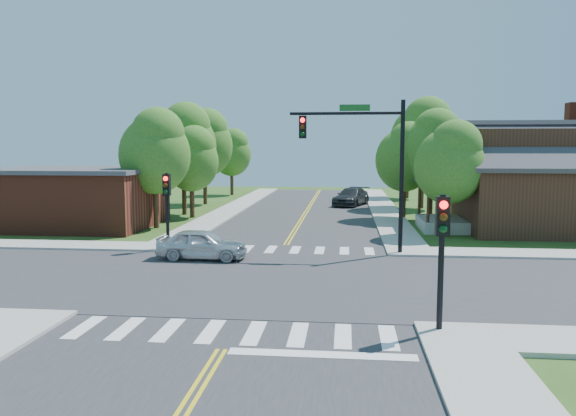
# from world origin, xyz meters

# --- Properties ---
(ground) EXTENTS (100.00, 100.00, 0.00)m
(ground) POSITION_xyz_m (0.00, 0.00, 0.00)
(ground) COLOR #2B4916
(ground) RESTS_ON ground
(road_ns) EXTENTS (10.00, 90.00, 0.04)m
(road_ns) POSITION_xyz_m (0.00, 0.00, 0.02)
(road_ns) COLOR #2D2D30
(road_ns) RESTS_ON ground
(road_ew) EXTENTS (90.00, 10.00, 0.04)m
(road_ew) POSITION_xyz_m (0.00, 0.00, 0.03)
(road_ew) COLOR #2D2D30
(road_ew) RESTS_ON ground
(intersection_patch) EXTENTS (10.20, 10.20, 0.06)m
(intersection_patch) POSITION_xyz_m (0.00, 0.00, 0.00)
(intersection_patch) COLOR #2D2D30
(intersection_patch) RESTS_ON ground
(sidewalk_ne) EXTENTS (40.00, 40.00, 0.14)m
(sidewalk_ne) POSITION_xyz_m (15.82, 15.82, 0.07)
(sidewalk_ne) COLOR #9E9B93
(sidewalk_ne) RESTS_ON ground
(sidewalk_nw) EXTENTS (40.00, 40.00, 0.14)m
(sidewalk_nw) POSITION_xyz_m (-15.82, 15.82, 0.07)
(sidewalk_nw) COLOR #9E9B93
(sidewalk_nw) RESTS_ON ground
(crosswalk_north) EXTENTS (8.85, 2.00, 0.01)m
(crosswalk_north) POSITION_xyz_m (0.00, 6.20, 0.05)
(crosswalk_north) COLOR white
(crosswalk_north) RESTS_ON ground
(crosswalk_south) EXTENTS (8.85, 2.00, 0.01)m
(crosswalk_south) POSITION_xyz_m (0.00, -6.20, 0.05)
(crosswalk_south) COLOR white
(crosswalk_south) RESTS_ON ground
(centerline) EXTENTS (0.30, 90.00, 0.01)m
(centerline) POSITION_xyz_m (0.00, 0.00, 0.05)
(centerline) COLOR yellow
(centerline) RESTS_ON ground
(stop_bar) EXTENTS (4.60, 0.45, 0.09)m
(stop_bar) POSITION_xyz_m (2.50, -7.60, 0.00)
(stop_bar) COLOR white
(stop_bar) RESTS_ON ground
(signal_mast_ne) EXTENTS (5.30, 0.42, 7.20)m
(signal_mast_ne) POSITION_xyz_m (3.91, 5.59, 4.85)
(signal_mast_ne) COLOR black
(signal_mast_ne) RESTS_ON ground
(signal_pole_se) EXTENTS (0.34, 0.42, 3.80)m
(signal_pole_se) POSITION_xyz_m (5.60, -5.62, 2.66)
(signal_pole_se) COLOR black
(signal_pole_se) RESTS_ON ground
(signal_pole_nw) EXTENTS (0.34, 0.42, 3.80)m
(signal_pole_nw) POSITION_xyz_m (-5.60, 5.58, 2.66)
(signal_pole_nw) COLOR black
(signal_pole_nw) RESTS_ON ground
(house_ne) EXTENTS (13.05, 8.80, 7.11)m
(house_ne) POSITION_xyz_m (15.11, 14.23, 3.33)
(house_ne) COLOR #382213
(house_ne) RESTS_ON ground
(building_nw) EXTENTS (10.40, 8.40, 3.73)m
(building_nw) POSITION_xyz_m (-14.20, 13.20, 1.88)
(building_nw) COLOR maroon
(building_nw) RESTS_ON ground
(tree_e_a) EXTENTS (3.86, 3.67, 6.57)m
(tree_e_a) POSITION_xyz_m (8.83, 11.26, 4.30)
(tree_e_a) COLOR #382314
(tree_e_a) RESTS_ON ground
(tree_e_b) EXTENTS (4.52, 4.29, 7.68)m
(tree_e_b) POSITION_xyz_m (8.92, 18.44, 5.03)
(tree_e_b) COLOR #382314
(tree_e_b) RESTS_ON ground
(tree_e_c) EXTENTS (5.38, 5.11, 9.15)m
(tree_e_c) POSITION_xyz_m (9.37, 26.26, 6.00)
(tree_e_c) COLOR #382314
(tree_e_c) RESTS_ON ground
(tree_e_d) EXTENTS (4.67, 4.43, 7.93)m
(tree_e_d) POSITION_xyz_m (9.15, 35.31, 5.20)
(tree_e_d) COLOR #382314
(tree_e_d) RESTS_ON ground
(tree_w_a) EXTENTS (4.41, 4.19, 7.49)m
(tree_w_a) POSITION_xyz_m (-8.68, 13.00, 4.91)
(tree_w_a) COLOR #382314
(tree_w_a) RESTS_ON ground
(tree_w_b) EXTENTS (4.93, 4.68, 8.38)m
(tree_w_b) POSITION_xyz_m (-8.93, 20.02, 5.49)
(tree_w_b) COLOR #382314
(tree_w_b) RESTS_ON ground
(tree_w_c) EXTENTS (4.96, 4.71, 8.43)m
(tree_w_c) POSITION_xyz_m (-9.28, 27.70, 5.52)
(tree_w_c) COLOR #382314
(tree_w_c) RESTS_ON ground
(tree_w_d) EXTENTS (4.12, 3.92, 7.01)m
(tree_w_d) POSITION_xyz_m (-8.86, 37.41, 4.59)
(tree_w_d) COLOR #382314
(tree_w_d) RESTS_ON ground
(tree_house) EXTENTS (4.01, 3.81, 6.82)m
(tree_house) POSITION_xyz_m (7.15, 18.98, 4.46)
(tree_house) COLOR #382314
(tree_house) RESTS_ON ground
(tree_bldg) EXTENTS (3.88, 3.68, 6.59)m
(tree_bldg) POSITION_xyz_m (-7.86, 18.35, 4.31)
(tree_bldg) COLOR #382314
(tree_bldg) RESTS_ON ground
(car_silver) EXTENTS (1.91, 4.15, 1.37)m
(car_silver) POSITION_xyz_m (-3.35, 3.50, 0.69)
(car_silver) COLOR silver
(car_silver) RESTS_ON ground
(car_dgrey) EXTENTS (5.23, 6.44, 1.50)m
(car_dgrey) POSITION_xyz_m (3.50, 27.58, 0.75)
(car_dgrey) COLOR #2A2C2E
(car_dgrey) RESTS_ON ground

